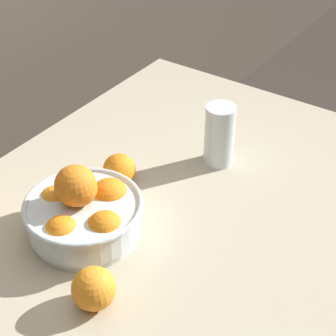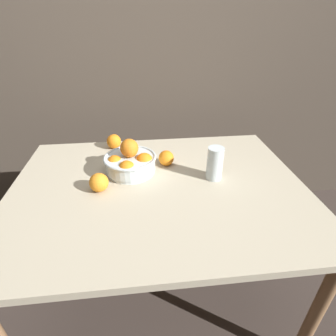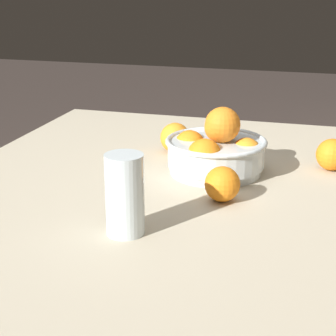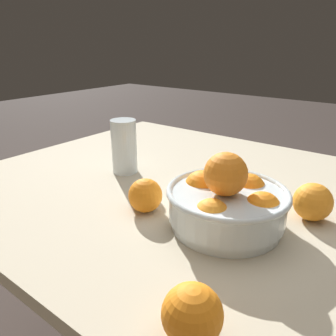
{
  "view_description": "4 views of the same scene",
  "coord_description": "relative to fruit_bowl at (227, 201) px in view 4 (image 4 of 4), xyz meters",
  "views": [
    {
      "loc": [
        -0.72,
        -0.49,
        1.51
      ],
      "look_at": [
        0.09,
        0.07,
        0.78
      ],
      "focal_mm": 60.0,
      "sensor_mm": 36.0,
      "label": 1
    },
    {
      "loc": [
        -0.06,
        -0.93,
        1.36
      ],
      "look_at": [
        0.05,
        0.06,
        0.76
      ],
      "focal_mm": 28.0,
      "sensor_mm": 36.0,
      "label": 2
    },
    {
      "loc": [
        1.13,
        0.36,
        1.17
      ],
      "look_at": [
        0.06,
        0.06,
        0.78
      ],
      "focal_mm": 60.0,
      "sensor_mm": 36.0,
      "label": 3
    },
    {
      "loc": [
        -0.37,
        0.66,
        1.06
      ],
      "look_at": [
        0.09,
        0.04,
        0.76
      ],
      "focal_mm": 35.0,
      "sensor_mm": 36.0,
      "label": 4
    }
  ],
  "objects": [
    {
      "name": "fruit_bowl",
      "position": [
        0.0,
        0.0,
        0.0
      ],
      "size": [
        0.24,
        0.24,
        0.16
      ],
      "color": "silver",
      "rests_on": "dining_table"
    },
    {
      "name": "dining_table",
      "position": [
        0.12,
        -0.13,
        -0.13
      ],
      "size": [
        1.27,
        0.95,
        0.71
      ],
      "color": "#B7AD93",
      "rests_on": "ground_plane"
    },
    {
      "name": "juice_glass",
      "position": [
        0.37,
        -0.09,
        0.01
      ],
      "size": [
        0.07,
        0.07,
        0.15
      ],
      "color": "#F4A314",
      "rests_on": "dining_table"
    },
    {
      "name": "orange_loose_front",
      "position": [
        -0.13,
        -0.13,
        -0.02
      ],
      "size": [
        0.08,
        0.08,
        0.08
      ],
      "primitive_type": "sphere",
      "color": "orange",
      "rests_on": "dining_table"
    },
    {
      "name": "orange_loose_aside",
      "position": [
        0.17,
        0.05,
        -0.02
      ],
      "size": [
        0.07,
        0.07,
        0.07
      ],
      "primitive_type": "sphere",
      "color": "orange",
      "rests_on": "dining_table"
    },
    {
      "name": "orange_loose_near_bowl",
      "position": [
        -0.09,
        0.27,
        -0.02
      ],
      "size": [
        0.08,
        0.08,
        0.08
      ],
      "primitive_type": "sphere",
      "color": "orange",
      "rests_on": "dining_table"
    }
  ]
}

